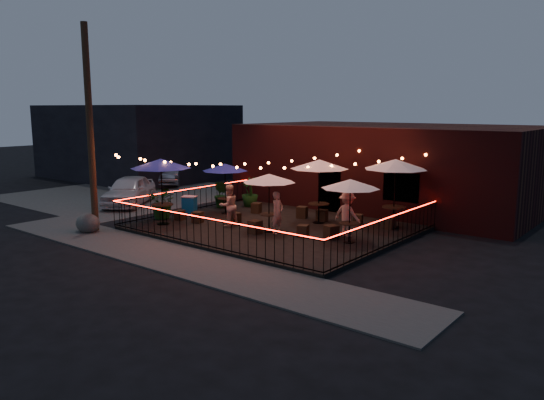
{
  "coord_description": "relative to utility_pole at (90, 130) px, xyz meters",
  "views": [
    {
      "loc": [
        12.94,
        -14.16,
        4.84
      ],
      "look_at": [
        -0.41,
        2.36,
        1.13
      ],
      "focal_mm": 35.0,
      "sensor_mm": 36.0,
      "label": 1
    }
  ],
  "objects": [
    {
      "name": "ground",
      "position": [
        5.4,
        2.6,
        -4.0
      ],
      "size": [
        110.0,
        110.0,
        0.0
      ],
      "primitive_type": "plane",
      "color": "black",
      "rests_on": "ground"
    },
    {
      "name": "patio",
      "position": [
        5.4,
        4.6,
        -3.92
      ],
      "size": [
        10.0,
        8.0,
        0.15
      ],
      "primitive_type": "cube",
      "color": "black",
      "rests_on": "ground"
    },
    {
      "name": "sidewalk",
      "position": [
        5.4,
        -0.65,
        -3.98
      ],
      "size": [
        18.0,
        2.5,
        0.05
      ],
      "primitive_type": "cube",
      "color": "#3F3C3A",
      "rests_on": "ground"
    },
    {
      "name": "parking_lot",
      "position": [
        -6.6,
        6.6,
        -3.99
      ],
      "size": [
        11.0,
        12.0,
        0.02
      ],
      "primitive_type": "cube",
      "color": "#3F3C3A",
      "rests_on": "ground"
    },
    {
      "name": "brick_building",
      "position": [
        6.4,
        12.59,
        -2.0
      ],
      "size": [
        14.0,
        8.0,
        4.0
      ],
      "color": "#340E0E",
      "rests_on": "ground"
    },
    {
      "name": "background_building",
      "position": [
        -12.6,
        11.6,
        -1.5
      ],
      "size": [
        12.0,
        9.0,
        5.0
      ],
      "primitive_type": "cube",
      "color": "black",
      "rests_on": "ground"
    },
    {
      "name": "utility_pole",
      "position": [
        0.0,
        0.0,
        0.0
      ],
      "size": [
        0.26,
        0.26,
        8.0
      ],
      "primitive_type": "cylinder",
      "color": "#3A2317",
      "rests_on": "ground"
    },
    {
      "name": "fence_front",
      "position": [
        5.4,
        0.6,
        -3.34
      ],
      "size": [
        10.0,
        0.04,
        1.04
      ],
      "color": "black",
      "rests_on": "patio"
    },
    {
      "name": "fence_left",
      "position": [
        0.4,
        4.6,
        -3.34
      ],
      "size": [
        0.04,
        8.0,
        1.04
      ],
      "rotation": [
        0.0,
        0.0,
        1.57
      ],
      "color": "black",
      "rests_on": "patio"
    },
    {
      "name": "fence_right",
      "position": [
        10.4,
        4.6,
        -3.34
      ],
      "size": [
        0.04,
        8.0,
        1.04
      ],
      "rotation": [
        0.0,
        0.0,
        1.57
      ],
      "color": "black",
      "rests_on": "patio"
    },
    {
      "name": "festoon_lights",
      "position": [
        4.39,
        4.3,
        -1.48
      ],
      "size": [
        10.02,
        8.72,
        1.32
      ],
      "color": "orange",
      "rests_on": "ground"
    },
    {
      "name": "cafe_table_0",
      "position": [
        1.6,
        2.07,
        -1.4
      ],
      "size": [
        2.44,
        2.44,
        2.68
      ],
      "rotation": [
        0.0,
        0.0,
        -0.0
      ],
      "color": "black",
      "rests_on": "patio"
    },
    {
      "name": "cafe_table_1",
      "position": [
        2.02,
        5.31,
        -1.8
      ],
      "size": [
        2.36,
        2.36,
        2.24
      ],
      "rotation": [
        0.0,
        0.0,
        -0.18
      ],
      "color": "black",
      "rests_on": "patio"
    },
    {
      "name": "cafe_table_2",
      "position": [
        5.81,
        3.77,
        -1.81
      ],
      "size": [
        2.54,
        2.54,
        2.24
      ],
      "rotation": [
        0.0,
        0.0,
        -0.3
      ],
      "color": "black",
      "rests_on": "patio"
    },
    {
      "name": "cafe_table_3",
      "position": [
        6.4,
        6.28,
        -1.46
      ],
      "size": [
        2.87,
        2.87,
        2.62
      ],
      "rotation": [
        0.0,
        0.0,
        -0.24
      ],
      "color": "black",
      "rests_on": "patio"
    },
    {
      "name": "cafe_table_4",
      "position": [
        9.05,
        4.27,
        -1.79
      ],
      "size": [
        2.65,
        2.65,
        2.25
      ],
      "rotation": [
        0.0,
        0.0,
        -0.37
      ],
      "color": "black",
      "rests_on": "patio"
    },
    {
      "name": "cafe_table_5",
      "position": [
        9.2,
        7.4,
        -1.36
      ],
      "size": [
        2.86,
        2.86,
        2.72
      ],
      "rotation": [
        0.0,
        0.0,
        0.18
      ],
      "color": "black",
      "rests_on": "patio"
    },
    {
      "name": "bistro_chair_0",
      "position": [
        1.5,
        3.07,
        -3.64
      ],
      "size": [
        0.41,
        0.41,
        0.42
      ],
      "primitive_type": "cube",
      "rotation": [
        0.0,
        0.0,
        0.2
      ],
      "color": "black",
      "rests_on": "patio"
    },
    {
      "name": "bistro_chair_1",
      "position": [
        2.49,
        3.16,
        -3.62
      ],
      "size": [
        0.47,
        0.47,
        0.45
      ],
      "primitive_type": "cube",
      "rotation": [
        0.0,
        0.0,
        3.4
      ],
      "color": "black",
      "rests_on": "patio"
    },
    {
      "name": "bistro_chair_2",
      "position": [
        1.14,
        6.33,
        -3.62
      ],
      "size": [
        0.5,
        0.5,
        0.45
      ],
      "primitive_type": "cube",
      "rotation": [
        0.0,
        0.0,
        -0.43
      ],
      "color": "black",
      "rests_on": "patio"
    },
    {
      "name": "bistro_chair_3",
      "position": [
        3.04,
        6.26,
        -3.62
      ],
      "size": [
        0.48,
        0.48,
        0.46
      ],
      "primitive_type": "cube",
      "rotation": [
        0.0,
        0.0,
        3.42
      ],
      "color": "black",
      "rests_on": "patio"
    },
    {
      "name": "bistro_chair_4",
      "position": [
        3.84,
        3.98,
        -3.62
      ],
      "size": [
        0.47,
        0.47,
        0.46
      ],
      "primitive_type": "cube",
      "rotation": [
        0.0,
        0.0,
        -0.25
      ],
      "color": "black",
      "rests_on": "patio"
    },
    {
      "name": "bistro_chair_5",
      "position": [
        5.59,
        3.21,
        -3.6
      ],
      "size": [
        0.44,
        0.44,
        0.49
      ],
      "primitive_type": "cube",
      "rotation": [
        0.0,
        0.0,
        3.08
      ],
      "color": "black",
      "rests_on": "patio"
    },
    {
      "name": "bistro_chair_6",
      "position": [
        5.29,
        6.66,
        -3.6
      ],
      "size": [
        0.53,
        0.53,
        0.49
      ],
      "primitive_type": "cube",
      "rotation": [
        0.0,
        0.0,
        0.34
      ],
      "color": "black",
      "rests_on": "patio"
    },
    {
      "name": "bistro_chair_7",
      "position": [
        6.35,
        6.61,
        -3.61
      ],
      "size": [
        0.49,
        0.49,
        0.49
      ],
      "primitive_type": "cube",
      "rotation": [
        0.0,
        0.0,
        3.36
      ],
      "color": "black",
      "rests_on": "patio"
    },
    {
      "name": "bistro_chair_8",
      "position": [
        7.31,
        3.9,
        -3.63
      ],
      "size": [
        0.48,
        0.48,
        0.45
      ],
      "primitive_type": "cube",
      "rotation": [
        0.0,
        0.0,
        0.33
      ],
      "color": "black",
      "rests_on": "patio"
    },
    {
      "name": "bistro_chair_9",
      "position": [
        8.29,
        4.3,
        -3.6
      ],
      "size": [
        0.55,
        0.55,
        0.5
      ],
      "primitive_type": "cube",
      "rotation": [
        0.0,
        0.0,
        2.76
      ],
      "color": "black",
      "rests_on": "patio"
    },
    {
      "name": "bistro_chair_10",
      "position": [
        7.81,
        7.06,
        -3.64
      ],
      "size": [
        0.44,
        0.44,
        0.41
      ],
      "primitive_type": "cube",
      "rotation": [
        0.0,
        0.0,
        0.31
      ],
      "color": "black",
      "rests_on": "patio"
    },
    {
      "name": "bistro_chair_11",
      "position": [
        9.18,
        7.09,
        -3.62
      ],
      "size": [
        0.4,
        0.4,
        0.46
      ],
      "primitive_type": "cube",
      "rotation": [
        0.0,
        0.0,
        3.16
      ],
      "color": "black",
      "rests_on": "patio"
    },
    {
      "name": "patron_a",
      "position": [
        6.19,
        3.8,
        -3.06
      ],
      "size": [
        0.39,
        0.59,
        1.58
      ],
      "primitive_type": "imported",
      "rotation": [
        0.0,
        0.0,
        1.59
      ],
      "color": "tan",
      "rests_on": "patio"
    },
    {
      "name": "patron_b",
      "position": [
        3.94,
        3.51,
        -3.01
      ],
      "size": [
        0.86,
        0.98,
        1.68
      ],
      "primitive_type": "imported",
      "rotation": [
        0.0,
        0.0,
        -1.89
      ],
      "color": "tan",
      "rests_on": "patio"
    },
    {
      "name": "patron_c",
      "position": [
        8.51,
        5.01,
        -3.02
      ],
      "size": [
        1.11,
        0.68,
        1.66
      ],
      "primitive_type": "imported",
      "rotation": [
        0.0,
        0.0,
        3.08
      ],
      "color": "tan",
      "rests_on": "patio"
    },
    {
      "name": "potted_shrub_a",
      "position": [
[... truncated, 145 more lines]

